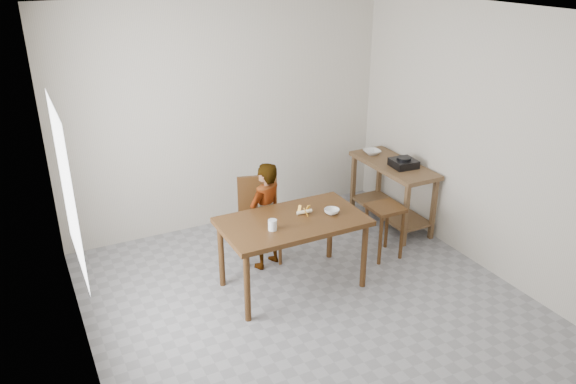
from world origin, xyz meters
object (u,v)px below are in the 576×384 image
prep_counter (391,194)px  dining_chair (260,221)px  child (265,216)px  stool (384,231)px  dining_table (293,253)px

prep_counter → dining_chair: 1.77m
child → stool: child is taller
prep_counter → child: (-1.79, -0.21, 0.19)m
dining_table → dining_chair: dining_chair is taller
prep_counter → stool: 0.83m
dining_chair → child: bearing=-78.3°
prep_counter → stool: (-0.55, -0.61, -0.10)m
prep_counter → child: bearing=-173.3°
dining_table → child: child is taller
stool → dining_chair: bearing=155.0°
dining_table → dining_chair: 0.67m
prep_counter → child: 1.81m
dining_chair → stool: bearing=-8.9°
child → stool: (1.24, -0.40, -0.29)m
dining_table → dining_chair: (-0.05, 0.66, 0.07)m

